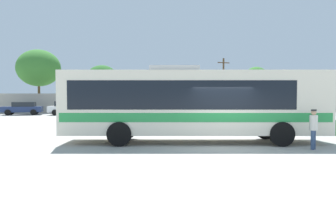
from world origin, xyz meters
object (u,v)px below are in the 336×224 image
object	(u,v)px
roadside_tree_left	(39,68)
parked_car_third_maroon	(118,108)
roadside_tree_right	(256,77)
coach_bus_cream_green	(191,102)
parked_car_second_white	(69,108)
roadside_tree_midleft	(102,79)
roadside_tree_midright	(172,77)
attendant_by_bus_door	(313,127)
utility_pole_near	(223,84)
parked_car_leftmost_dark_blue	(23,108)

from	to	relation	value
roadside_tree_left	parked_car_third_maroon	bearing A→B (deg)	-36.72
roadside_tree_left	roadside_tree_right	distance (m)	30.75
roadside_tree_left	coach_bus_cream_green	bearing A→B (deg)	-66.55
parked_car_second_white	parked_car_third_maroon	xyz separation A→B (m)	(5.35, 0.44, -0.03)
parked_car_second_white	roadside_tree_midleft	world-z (taller)	roadside_tree_midleft
parked_car_third_maroon	roadside_tree_midright	distance (m)	12.22
parked_car_second_white	roadside_tree_midright	xyz separation A→B (m)	(12.78, 9.27, 3.99)
coach_bus_cream_green	roadside_tree_left	xyz separation A→B (m)	(-13.71, 31.61, 3.88)
attendant_by_bus_door	roadside_tree_left	bearing A→B (deg)	117.86
roadside_tree_left	roadside_tree_right	bearing A→B (deg)	3.91
roadside_tree_midleft	roadside_tree_right	bearing A→B (deg)	8.07
roadside_tree_right	coach_bus_cream_green	bearing A→B (deg)	-116.70
attendant_by_bus_door	roadside_tree_right	size ratio (longest dim) A/B	0.25
coach_bus_cream_green	utility_pole_near	world-z (taller)	utility_pole_near
coach_bus_cream_green	roadside_tree_left	size ratio (longest dim) A/B	1.47
parked_car_second_white	utility_pole_near	xyz separation A→B (m)	(19.43, 6.34, 2.96)
parked_car_leftmost_dark_blue	utility_pole_near	bearing A→B (deg)	12.41
parked_car_third_maroon	roadside_tree_midleft	size ratio (longest dim) A/B	0.74
roadside_tree_right	utility_pole_near	bearing A→B (deg)	-147.97
roadside_tree_left	roadside_tree_midleft	bearing A→B (deg)	-7.57
coach_bus_cream_green	parked_car_third_maroon	distance (m)	24.16
coach_bus_cream_green	roadside_tree_midright	bearing A→B (deg)	82.94
attendant_by_bus_door	roadside_tree_right	bearing A→B (deg)	70.99
coach_bus_cream_green	roadside_tree_right	bearing A→B (deg)	63.30
coach_bus_cream_green	attendant_by_bus_door	distance (m)	5.25
roadside_tree_left	roadside_tree_right	xyz separation A→B (m)	(30.66, 2.10, -0.81)
attendant_by_bus_door	parked_car_third_maroon	world-z (taller)	attendant_by_bus_door
attendant_by_bus_door	roadside_tree_midright	xyz separation A→B (m)	(-0.36, 35.41, 3.89)
coach_bus_cream_green	roadside_tree_midleft	xyz separation A→B (m)	(-5.51, 30.52, 2.45)
attendant_by_bus_door	roadside_tree_midleft	size ratio (longest dim) A/B	0.26
coach_bus_cream_green	roadside_tree_right	distance (m)	37.86
coach_bus_cream_green	attendant_by_bus_door	size ratio (longest dim) A/B	7.53
roadside_tree_midright	roadside_tree_midleft	bearing A→B (deg)	-167.02
roadside_tree_left	roadside_tree_midleft	distance (m)	8.39
attendant_by_bus_door	utility_pole_near	size ratio (longest dim) A/B	0.22
parked_car_second_white	roadside_tree_midleft	xyz separation A→B (m)	(3.21, 7.07, 3.50)
parked_car_leftmost_dark_blue	roadside_tree_midleft	world-z (taller)	roadside_tree_midleft
parked_car_second_white	parked_car_third_maroon	world-z (taller)	parked_car_second_white
coach_bus_cream_green	attendant_by_bus_door	xyz separation A→B (m)	(4.41, -2.68, -0.94)
coach_bus_cream_green	parked_car_leftmost_dark_blue	bearing A→B (deg)	119.58
parked_car_third_maroon	roadside_tree_right	world-z (taller)	roadside_tree_right
utility_pole_near	coach_bus_cream_green	bearing A→B (deg)	-109.76
parked_car_second_white	attendant_by_bus_door	bearing A→B (deg)	-63.32
parked_car_second_white	parked_car_third_maroon	bearing A→B (deg)	4.73
attendant_by_bus_door	parked_car_leftmost_dark_blue	size ratio (longest dim) A/B	0.37
roadside_tree_midleft	parked_car_third_maroon	bearing A→B (deg)	-72.10
roadside_tree_midright	roadside_tree_right	bearing A→B (deg)	4.34
coach_bus_cream_green	parked_car_second_white	size ratio (longest dim) A/B	2.60
coach_bus_cream_green	parked_car_second_white	xyz separation A→B (m)	(-8.72, 23.46, -1.05)
parked_car_second_white	roadside_tree_midleft	distance (m)	8.51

